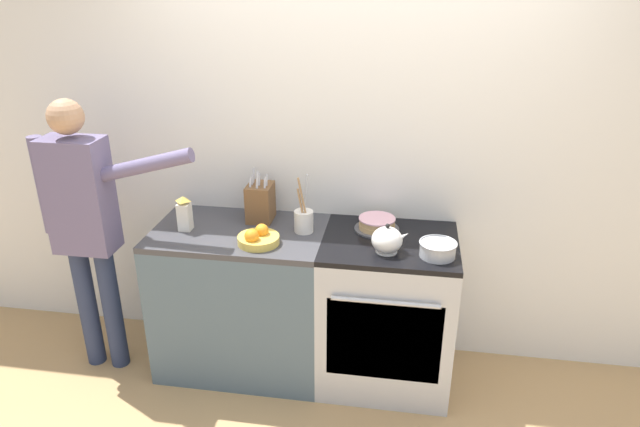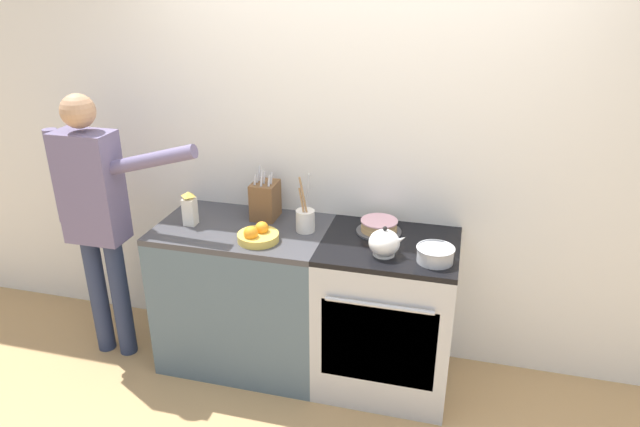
{
  "view_description": "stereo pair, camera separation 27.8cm",
  "coord_description": "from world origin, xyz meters",
  "px_view_note": "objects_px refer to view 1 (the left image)",
  "views": [
    {
      "loc": [
        0.31,
        -2.55,
        2.31
      ],
      "look_at": [
        -0.14,
        0.28,
        1.07
      ],
      "focal_mm": 32.0,
      "sensor_mm": 36.0,
      "label": 1
    },
    {
      "loc": [
        0.58,
        -2.49,
        2.31
      ],
      "look_at": [
        -0.14,
        0.28,
        1.07
      ],
      "focal_mm": 32.0,
      "sensor_mm": 36.0,
      "label": 2
    }
  ],
  "objects_px": {
    "tea_kettle": "(387,240)",
    "milk_carton": "(185,214)",
    "knife_block": "(260,202)",
    "layer_cake": "(377,224)",
    "stove_range": "(386,311)",
    "fruit_bowl": "(258,238)",
    "utensil_crock": "(304,220)",
    "person_baker": "(85,217)",
    "mixing_bowl": "(438,249)"
  },
  "relations": [
    {
      "from": "person_baker",
      "to": "fruit_bowl",
      "type": "bearing_deg",
      "value": -6.5
    },
    {
      "from": "utensil_crock",
      "to": "person_baker",
      "type": "relative_size",
      "value": 0.2
    },
    {
      "from": "milk_carton",
      "to": "utensil_crock",
      "type": "bearing_deg",
      "value": 7.05
    },
    {
      "from": "utensil_crock",
      "to": "milk_carton",
      "type": "relative_size",
      "value": 1.65
    },
    {
      "from": "knife_block",
      "to": "fruit_bowl",
      "type": "relative_size",
      "value": 1.38
    },
    {
      "from": "stove_range",
      "to": "utensil_crock",
      "type": "xyz_separation_m",
      "value": [
        -0.49,
        0.04,
        0.53
      ]
    },
    {
      "from": "utensil_crock",
      "to": "fruit_bowl",
      "type": "bearing_deg",
      "value": -138.26
    },
    {
      "from": "tea_kettle",
      "to": "milk_carton",
      "type": "distance_m",
      "value": 1.16
    },
    {
      "from": "stove_range",
      "to": "milk_carton",
      "type": "relative_size",
      "value": 4.44
    },
    {
      "from": "stove_range",
      "to": "layer_cake",
      "type": "relative_size",
      "value": 3.55
    },
    {
      "from": "mixing_bowl",
      "to": "fruit_bowl",
      "type": "distance_m",
      "value": 0.97
    },
    {
      "from": "layer_cake",
      "to": "mixing_bowl",
      "type": "xyz_separation_m",
      "value": [
        0.34,
        -0.28,
        0.01
      ]
    },
    {
      "from": "layer_cake",
      "to": "utensil_crock",
      "type": "bearing_deg",
      "value": -167.6
    },
    {
      "from": "mixing_bowl",
      "to": "knife_block",
      "type": "height_order",
      "value": "knife_block"
    },
    {
      "from": "tea_kettle",
      "to": "utensil_crock",
      "type": "xyz_separation_m",
      "value": [
        -0.48,
        0.18,
        0.0
      ]
    },
    {
      "from": "layer_cake",
      "to": "utensil_crock",
      "type": "xyz_separation_m",
      "value": [
        -0.41,
        -0.09,
        0.04
      ]
    },
    {
      "from": "tea_kettle",
      "to": "milk_carton",
      "type": "height_order",
      "value": "milk_carton"
    },
    {
      "from": "stove_range",
      "to": "fruit_bowl",
      "type": "xyz_separation_m",
      "value": [
        -0.71,
        -0.15,
        0.49
      ]
    },
    {
      "from": "stove_range",
      "to": "person_baker",
      "type": "distance_m",
      "value": 1.81
    },
    {
      "from": "layer_cake",
      "to": "fruit_bowl",
      "type": "distance_m",
      "value": 0.69
    },
    {
      "from": "fruit_bowl",
      "to": "layer_cake",
      "type": "bearing_deg",
      "value": 24.38
    },
    {
      "from": "tea_kettle",
      "to": "mixing_bowl",
      "type": "relative_size",
      "value": 1.02
    },
    {
      "from": "layer_cake",
      "to": "person_baker",
      "type": "bearing_deg",
      "value": -170.17
    },
    {
      "from": "tea_kettle",
      "to": "knife_block",
      "type": "bearing_deg",
      "value": 158.39
    },
    {
      "from": "utensil_crock",
      "to": "knife_block",
      "type": "bearing_deg",
      "value": 156.53
    },
    {
      "from": "milk_carton",
      "to": "person_baker",
      "type": "height_order",
      "value": "person_baker"
    },
    {
      "from": "stove_range",
      "to": "tea_kettle",
      "type": "relative_size",
      "value": 4.56
    },
    {
      "from": "layer_cake",
      "to": "knife_block",
      "type": "relative_size",
      "value": 0.81
    },
    {
      "from": "stove_range",
      "to": "layer_cake",
      "type": "bearing_deg",
      "value": 122.1
    },
    {
      "from": "fruit_bowl",
      "to": "milk_carton",
      "type": "xyz_separation_m",
      "value": [
        -0.46,
        0.11,
        0.06
      ]
    },
    {
      "from": "fruit_bowl",
      "to": "milk_carton",
      "type": "height_order",
      "value": "milk_carton"
    },
    {
      "from": "fruit_bowl",
      "to": "utensil_crock",
      "type": "bearing_deg",
      "value": 41.74
    },
    {
      "from": "stove_range",
      "to": "person_baker",
      "type": "xyz_separation_m",
      "value": [
        -1.72,
        -0.15,
        0.55
      ]
    },
    {
      "from": "utensil_crock",
      "to": "tea_kettle",
      "type": "bearing_deg",
      "value": -20.49
    },
    {
      "from": "mixing_bowl",
      "to": "tea_kettle",
      "type": "bearing_deg",
      "value": 177.89
    },
    {
      "from": "layer_cake",
      "to": "fruit_bowl",
      "type": "relative_size",
      "value": 1.12
    },
    {
      "from": "layer_cake",
      "to": "mixing_bowl",
      "type": "height_order",
      "value": "mixing_bowl"
    },
    {
      "from": "stove_range",
      "to": "person_baker",
      "type": "relative_size",
      "value": 0.55
    },
    {
      "from": "layer_cake",
      "to": "fruit_bowl",
      "type": "height_order",
      "value": "fruit_bowl"
    },
    {
      "from": "mixing_bowl",
      "to": "milk_carton",
      "type": "relative_size",
      "value": 0.96
    },
    {
      "from": "knife_block",
      "to": "milk_carton",
      "type": "height_order",
      "value": "knife_block"
    },
    {
      "from": "fruit_bowl",
      "to": "stove_range",
      "type": "bearing_deg",
      "value": 12.03
    },
    {
      "from": "utensil_crock",
      "to": "person_baker",
      "type": "distance_m",
      "value": 1.24
    },
    {
      "from": "layer_cake",
      "to": "person_baker",
      "type": "relative_size",
      "value": 0.15
    },
    {
      "from": "utensil_crock",
      "to": "stove_range",
      "type": "bearing_deg",
      "value": -4.97
    },
    {
      "from": "stove_range",
      "to": "mixing_bowl",
      "type": "distance_m",
      "value": 0.58
    },
    {
      "from": "stove_range",
      "to": "layer_cake",
      "type": "height_order",
      "value": "layer_cake"
    },
    {
      "from": "tea_kettle",
      "to": "utensil_crock",
      "type": "relative_size",
      "value": 0.59
    },
    {
      "from": "stove_range",
      "to": "person_baker",
      "type": "height_order",
      "value": "person_baker"
    },
    {
      "from": "knife_block",
      "to": "fruit_bowl",
      "type": "distance_m",
      "value": 0.33
    }
  ]
}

